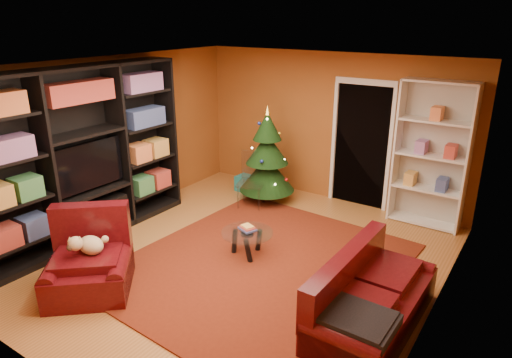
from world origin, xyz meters
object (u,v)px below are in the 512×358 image
Objects in this scene: rug at (260,265)px; christmas_tree at (267,156)px; media_unit at (84,156)px; dog at (91,245)px; white_bookshelf at (431,156)px; coffee_table at (247,243)px; gift_box_teal at (245,183)px; gift_box_red at (259,183)px; sofa at (375,293)px; armchair at (88,262)px; acrylic_chair at (251,184)px.

christmas_tree is at bearing 119.96° from rug.
dog is at bearing -35.64° from media_unit.
coffee_table is (-1.76, -2.45, -0.95)m from white_bookshelf.
gift_box_teal is 2.52m from coffee_table.
white_bookshelf reaches higher than gift_box_red.
dog is (-0.24, -3.54, -0.25)m from christmas_tree.
dog is at bearing -84.03° from gift_box_teal.
media_unit is 5.19m from white_bookshelf.
media_unit is 4.39m from sofa.
media_unit is at bearing -106.53° from gift_box_teal.
christmas_tree is at bearing -166.14° from white_bookshelf.
coffee_table is at bearing 156.29° from rug.
gift_box_teal is 0.73× the size of dog.
armchair is (0.39, -3.81, 0.26)m from gift_box_teal.
sofa is 2.05m from coffee_table.
sofa reaches higher than coffee_table.
sofa reaches higher than gift_box_teal.
media_unit is at bearing 102.10° from dog.
media_unit is at bearing -107.49° from gift_box_red.
rug is 2.15× the size of christmas_tree.
armchair is at bearing -86.52° from gift_box_red.
coffee_table is at bearing 77.61° from sofa.
rug is at bearing 8.78° from armchair.
rug is at bearing 79.44° from sofa.
white_bookshelf is 5.85× the size of dog.
coffee_table is at bearing -60.07° from gift_box_red.
armchair is at bearing -135.00° from dog.
acrylic_chair is (1.40, 2.22, -0.83)m from media_unit.
rug is 12.99× the size of gift_box_teal.
armchair is 2.08m from coffee_table.
rug is 2.16m from dog.
christmas_tree reaches higher than acrylic_chair.
acrylic_chair reaches higher than armchair.
christmas_tree is 6.03× the size of gift_box_teal.
christmas_tree is 0.96m from gift_box_teal.
rug is 2.96m from media_unit.
gift_box_teal is at bearing 74.54° from media_unit.
armchair is 0.55× the size of sofa.
media_unit reaches higher than coffee_table.
dog is at bearing -93.82° from christmas_tree.
acrylic_chair reaches higher than rug.
media_unit is 2.75m from acrylic_chair.
gift_box_red is at bearing 135.73° from christmas_tree.
dog is (0.25, -4.02, 0.50)m from gift_box_red.
armchair is 2.57× the size of dog.
acrylic_chair reaches higher than coffee_table.
gift_box_teal is at bearing 55.07° from sofa.
rug is at bearing -60.04° from christmas_tree.
coffee_table is at bearing -76.79° from acrylic_chair.
gift_box_red is 1.03m from acrylic_chair.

